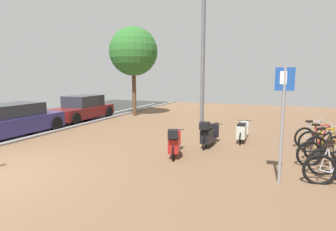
% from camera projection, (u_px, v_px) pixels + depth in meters
% --- Properties ---
extents(ground, '(21.00, 40.00, 0.13)m').
position_uv_depth(ground, '(22.00, 189.00, 6.06)').
color(ground, '#292C28').
extents(bicycle_rack_00, '(1.36, 0.48, 1.00)m').
position_uv_depth(bicycle_rack_00, '(335.00, 170.00, 6.18)').
color(bicycle_rack_00, black).
rests_on(bicycle_rack_00, ground).
extents(bicycle_rack_01, '(1.28, 0.48, 0.95)m').
position_uv_depth(bicycle_rack_01, '(335.00, 162.00, 6.81)').
color(bicycle_rack_01, black).
rests_on(bicycle_rack_01, ground).
extents(bicycle_rack_02, '(1.30, 0.59, 0.98)m').
position_uv_depth(bicycle_rack_02, '(321.00, 153.00, 7.55)').
color(bicycle_rack_02, black).
rests_on(bicycle_rack_02, ground).
extents(bicycle_rack_03, '(1.26, 0.70, 1.01)m').
position_uv_depth(bicycle_rack_03, '(326.00, 147.00, 8.14)').
color(bicycle_rack_03, black).
rests_on(bicycle_rack_03, ground).
extents(bicycle_rack_04, '(1.36, 0.47, 1.00)m').
position_uv_depth(bicycle_rack_04, '(321.00, 142.00, 8.83)').
color(bicycle_rack_04, black).
rests_on(bicycle_rack_04, ground).
extents(bicycle_rack_05, '(1.24, 0.70, 0.99)m').
position_uv_depth(bicycle_rack_05, '(313.00, 137.00, 9.55)').
color(bicycle_rack_05, black).
rests_on(bicycle_rack_05, ground).
extents(scooter_near, '(0.52, 1.77, 0.73)m').
position_uv_depth(scooter_near, '(242.00, 132.00, 10.26)').
color(scooter_near, black).
rests_on(scooter_near, ground).
extents(scooter_mid, '(0.52, 1.73, 0.95)m').
position_uv_depth(scooter_mid, '(208.00, 135.00, 9.51)').
color(scooter_mid, black).
rests_on(scooter_mid, ground).
extents(scooter_far, '(0.76, 1.62, 0.93)m').
position_uv_depth(scooter_far, '(174.00, 143.00, 8.36)').
color(scooter_far, black).
rests_on(scooter_far, ground).
extents(parked_car_near, '(1.85, 4.32, 1.31)m').
position_uv_depth(parked_car_near, '(8.00, 121.00, 11.05)').
color(parked_car_near, navy).
rests_on(parked_car_near, ground).
extents(parked_car_far, '(1.79, 3.92, 1.33)m').
position_uv_depth(parked_car_far, '(82.00, 109.00, 15.34)').
color(parked_car_far, maroon).
rests_on(parked_car_far, ground).
extents(parking_sign, '(0.40, 0.07, 2.59)m').
position_uv_depth(parking_sign, '(283.00, 113.00, 6.13)').
color(parking_sign, gray).
rests_on(parking_sign, ground).
extents(lamp_post, '(0.20, 0.52, 6.46)m').
position_uv_depth(lamp_post, '(203.00, 43.00, 9.73)').
color(lamp_post, slate).
rests_on(lamp_post, ground).
extents(street_tree, '(2.86, 2.86, 5.27)m').
position_uv_depth(street_tree, '(133.00, 52.00, 16.51)').
color(street_tree, brown).
rests_on(street_tree, ground).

